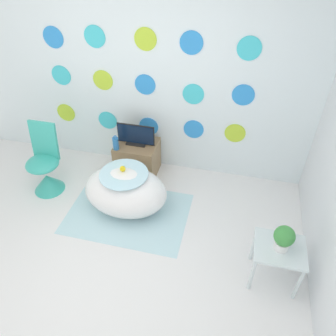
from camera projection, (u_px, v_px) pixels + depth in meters
ground_plane at (89, 289)px, 3.07m from camera, size 12.00×12.00×0.00m
wall_back_dotted at (146, 72)px, 3.79m from camera, size 5.01×0.05×2.60m
rug at (128, 213)px, 3.82m from camera, size 1.38×0.96×0.01m
bathtub at (126, 191)px, 3.70m from camera, size 0.95×0.65×0.56m
rubber_duck at (123, 169)px, 3.52m from camera, size 0.06×0.07×0.07m
chair at (46, 172)px, 3.99m from camera, size 0.39×0.39×0.88m
tv_cabinet at (137, 158)px, 4.27m from camera, size 0.52×0.44×0.45m
tv at (136, 136)px, 4.05m from camera, size 0.48×0.12×0.27m
vase at (116, 143)px, 3.99m from camera, size 0.07×0.07×0.19m
side_table at (278, 253)px, 2.94m from camera, size 0.45×0.39×0.45m
potted_plant_left at (284, 238)px, 2.80m from camera, size 0.18×0.18×0.25m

